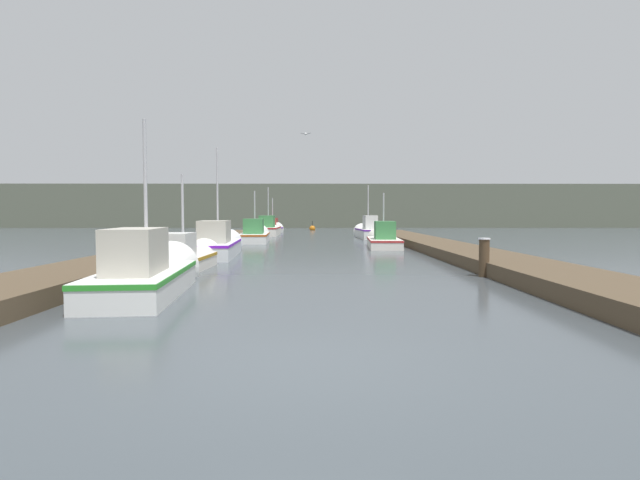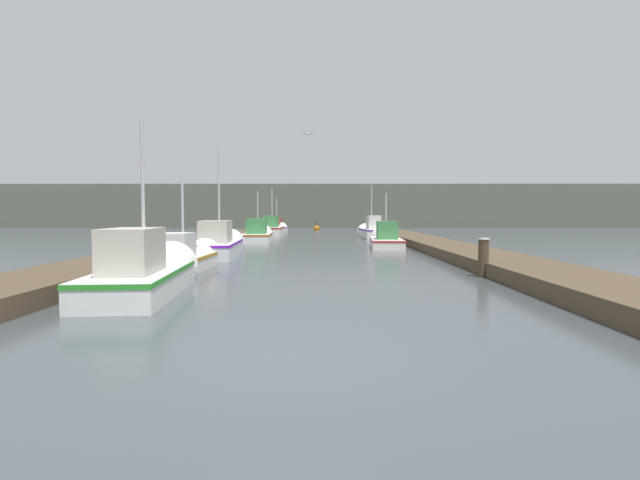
{
  "view_description": "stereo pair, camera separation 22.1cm",
  "coord_description": "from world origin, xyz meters",
  "px_view_note": "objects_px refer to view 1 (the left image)",
  "views": [
    {
      "loc": [
        0.11,
        -5.85,
        1.81
      ],
      "look_at": [
        0.25,
        11.3,
        0.89
      ],
      "focal_mm": 28.0,
      "sensor_mm": 36.0,
      "label": 1
    },
    {
      "loc": [
        0.33,
        -5.85,
        1.81
      ],
      "look_at": [
        0.25,
        11.3,
        0.89
      ],
      "focal_mm": 28.0,
      "sensor_mm": 36.0,
      "label": 2
    }
  ],
  "objects_px": {
    "mooring_piling_2": "(247,229)",
    "channel_buoy": "(312,229)",
    "mooring_piling_1": "(385,232)",
    "fishing_boat_2": "(219,244)",
    "mooring_piling_0": "(484,257)",
    "fishing_boat_3": "(383,240)",
    "fishing_boat_5": "(367,231)",
    "fishing_boat_7": "(273,229)",
    "fishing_boat_0": "(150,272)",
    "fishing_boat_4": "(255,235)",
    "mooring_piling_3": "(262,226)",
    "fishing_boat_1": "(186,258)",
    "fishing_boat_6": "(269,229)",
    "seagull_lead": "(306,134)"
  },
  "relations": [
    {
      "from": "mooring_piling_0",
      "to": "mooring_piling_2",
      "type": "xyz_separation_m",
      "value": [
        -9.91,
        22.99,
        0.1
      ]
    },
    {
      "from": "mooring_piling_3",
      "to": "fishing_boat_4",
      "type": "bearing_deg",
      "value": -85.45
    },
    {
      "from": "fishing_boat_5",
      "to": "mooring_piling_1",
      "type": "distance_m",
      "value": 1.71
    },
    {
      "from": "mooring_piling_2",
      "to": "mooring_piling_3",
      "type": "bearing_deg",
      "value": 89.38
    },
    {
      "from": "fishing_boat_5",
      "to": "fishing_boat_7",
      "type": "relative_size",
      "value": 1.15
    },
    {
      "from": "seagull_lead",
      "to": "fishing_boat_2",
      "type": "bearing_deg",
      "value": 55.43
    },
    {
      "from": "fishing_boat_0",
      "to": "fishing_boat_5",
      "type": "xyz_separation_m",
      "value": [
        7.59,
        25.06,
        0.04
      ]
    },
    {
      "from": "fishing_boat_0",
      "to": "fishing_boat_5",
      "type": "distance_m",
      "value": 26.18
    },
    {
      "from": "fishing_boat_7",
      "to": "mooring_piling_0",
      "type": "bearing_deg",
      "value": -71.42
    },
    {
      "from": "fishing_boat_1",
      "to": "fishing_boat_5",
      "type": "bearing_deg",
      "value": 70.12
    },
    {
      "from": "fishing_boat_0",
      "to": "mooring_piling_3",
      "type": "distance_m",
      "value": 34.85
    },
    {
      "from": "channel_buoy",
      "to": "fishing_boat_5",
      "type": "bearing_deg",
      "value": -75.93
    },
    {
      "from": "fishing_boat_0",
      "to": "channel_buoy",
      "type": "height_order",
      "value": "fishing_boat_0"
    },
    {
      "from": "fishing_boat_3",
      "to": "mooring_piling_3",
      "type": "relative_size",
      "value": 4.93
    },
    {
      "from": "mooring_piling_2",
      "to": "mooring_piling_3",
      "type": "height_order",
      "value": "mooring_piling_2"
    },
    {
      "from": "fishing_boat_3",
      "to": "channel_buoy",
      "type": "bearing_deg",
      "value": 102.16
    },
    {
      "from": "fishing_boat_5",
      "to": "mooring_piling_0",
      "type": "height_order",
      "value": "fishing_boat_5"
    },
    {
      "from": "fishing_boat_7",
      "to": "mooring_piling_1",
      "type": "xyz_separation_m",
      "value": [
        8.85,
        -10.33,
        0.09
      ]
    },
    {
      "from": "mooring_piling_3",
      "to": "seagull_lead",
      "type": "relative_size",
      "value": 2.14
    },
    {
      "from": "fishing_boat_3",
      "to": "channel_buoy",
      "type": "distance_m",
      "value": 26.51
    },
    {
      "from": "mooring_piling_0",
      "to": "fishing_boat_2",
      "type": "bearing_deg",
      "value": 140.44
    },
    {
      "from": "fishing_boat_2",
      "to": "fishing_boat_4",
      "type": "bearing_deg",
      "value": 84.73
    },
    {
      "from": "mooring_piling_3",
      "to": "fishing_boat_2",
      "type": "bearing_deg",
      "value": -88.06
    },
    {
      "from": "fishing_boat_3",
      "to": "fishing_boat_7",
      "type": "relative_size",
      "value": 1.12
    },
    {
      "from": "fishing_boat_6",
      "to": "fishing_boat_0",
      "type": "bearing_deg",
      "value": -89.63
    },
    {
      "from": "mooring_piling_2",
      "to": "channel_buoy",
      "type": "distance_m",
      "value": 16.71
    },
    {
      "from": "mooring_piling_2",
      "to": "fishing_boat_6",
      "type": "bearing_deg",
      "value": 73.81
    },
    {
      "from": "mooring_piling_3",
      "to": "channel_buoy",
      "type": "xyz_separation_m",
      "value": [
        4.63,
        6.85,
        -0.42
      ]
    },
    {
      "from": "mooring_piling_1",
      "to": "fishing_boat_2",
      "type": "bearing_deg",
      "value": -123.57
    },
    {
      "from": "fishing_boat_7",
      "to": "mooring_piling_1",
      "type": "height_order",
      "value": "fishing_boat_7"
    },
    {
      "from": "fishing_boat_0",
      "to": "fishing_boat_2",
      "type": "bearing_deg",
      "value": 87.12
    },
    {
      "from": "fishing_boat_5",
      "to": "fishing_boat_7",
      "type": "height_order",
      "value": "fishing_boat_5"
    },
    {
      "from": "fishing_boat_5",
      "to": "mooring_piling_3",
      "type": "bearing_deg",
      "value": 128.92
    },
    {
      "from": "mooring_piling_3",
      "to": "channel_buoy",
      "type": "height_order",
      "value": "mooring_piling_3"
    },
    {
      "from": "fishing_boat_3",
      "to": "mooring_piling_1",
      "type": "bearing_deg",
      "value": 84.62
    },
    {
      "from": "fishing_boat_4",
      "to": "seagull_lead",
      "type": "bearing_deg",
      "value": -60.94
    },
    {
      "from": "fishing_boat_3",
      "to": "fishing_boat_4",
      "type": "bearing_deg",
      "value": 150.6
    },
    {
      "from": "fishing_boat_1",
      "to": "mooring_piling_3",
      "type": "relative_size",
      "value": 4.27
    },
    {
      "from": "fishing_boat_4",
      "to": "mooring_piling_1",
      "type": "relative_size",
      "value": 6.12
    },
    {
      "from": "fishing_boat_4",
      "to": "mooring_piling_0",
      "type": "height_order",
      "value": "fishing_boat_4"
    },
    {
      "from": "mooring_piling_3",
      "to": "channel_buoy",
      "type": "distance_m",
      "value": 8.27
    },
    {
      "from": "fishing_boat_0",
      "to": "fishing_boat_3",
      "type": "distance_m",
      "value": 17.17
    },
    {
      "from": "fishing_boat_6",
      "to": "seagull_lead",
      "type": "relative_size",
      "value": 11.11
    },
    {
      "from": "fishing_boat_3",
      "to": "channel_buoy",
      "type": "relative_size",
      "value": 5.14
    },
    {
      "from": "fishing_boat_2",
      "to": "fishing_boat_5",
      "type": "relative_size",
      "value": 1.11
    },
    {
      "from": "mooring_piling_1",
      "to": "channel_buoy",
      "type": "distance_m",
      "value": 18.68
    },
    {
      "from": "fishing_boat_1",
      "to": "fishing_boat_4",
      "type": "bearing_deg",
      "value": 90.26
    },
    {
      "from": "fishing_boat_4",
      "to": "mooring_piling_2",
      "type": "relative_size",
      "value": 4.66
    },
    {
      "from": "fishing_boat_3",
      "to": "mooring_piling_0",
      "type": "distance_m",
      "value": 12.86
    },
    {
      "from": "fishing_boat_2",
      "to": "mooring_piling_1",
      "type": "bearing_deg",
      "value": 52.94
    }
  ]
}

